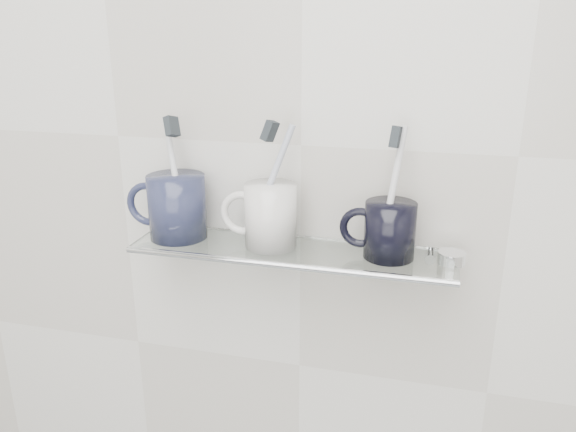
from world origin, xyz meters
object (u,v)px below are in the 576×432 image
(mug_center, at_px, (271,216))
(mug_right, at_px, (390,230))
(mug_left, at_px, (177,207))
(shelf_glass, at_px, (291,251))

(mug_center, bearing_deg, mug_right, 0.25)
(mug_left, relative_size, mug_right, 1.22)
(mug_left, height_order, mug_center, mug_left)
(shelf_glass, bearing_deg, mug_center, 171.66)
(shelf_glass, bearing_deg, mug_right, 1.93)
(mug_left, distance_m, mug_center, 0.16)
(mug_center, distance_m, mug_right, 0.18)
(mug_left, relative_size, mug_center, 1.04)
(shelf_glass, distance_m, mug_center, 0.06)
(mug_left, distance_m, mug_right, 0.34)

